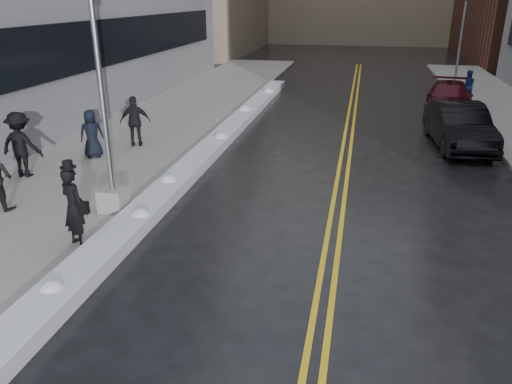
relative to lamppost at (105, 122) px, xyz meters
The scene contains 14 objects.
ground 4.62m from the lamppost, 31.22° to the right, with size 160.00×160.00×0.00m, color black.
sidewalk_west 8.72m from the lamppost, 107.03° to the left, with size 5.50×50.00×0.15m, color gray.
lane_line_left 10.12m from the lamppost, 54.77° to the left, with size 0.12×50.00×0.01m, color gold.
lane_line_right 10.29m from the lamppost, 53.36° to the left, with size 0.12×50.00×0.01m, color gold.
snow_ridge 6.50m from the lamppost, 81.94° to the left, with size 0.90×30.00×0.34m, color silver.
lamppost is the anchor object (origin of this frame).
traffic_signal 24.98m from the lamppost, 61.79° to the left, with size 0.16×0.20×6.00m.
pedestrian_fedora 2.45m from the lamppost, 87.09° to the right, with size 0.67×0.44×1.84m, color black.
pedestrian_c 5.30m from the lamppost, 124.55° to the left, with size 0.82×0.54×1.68m, color black.
pedestrian_d 6.29m from the lamppost, 108.90° to the left, with size 1.10×0.46×1.89m, color black.
pedestrian_e 4.62m from the lamppost, 154.46° to the left, with size 1.32×0.76×2.05m, color black.
pedestrian_east 20.95m from the lamppost, 56.02° to the left, with size 0.81×0.63×1.66m, color navy.
car_black 13.32m from the lamppost, 41.14° to the left, with size 1.75×5.02×1.65m, color black.
car_maroon 18.21m from the lamppost, 54.82° to the left, with size 2.11×5.18×1.50m, color #3C0913.
Camera 1 is at (2.91, -9.13, 5.47)m, focal length 35.00 mm.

